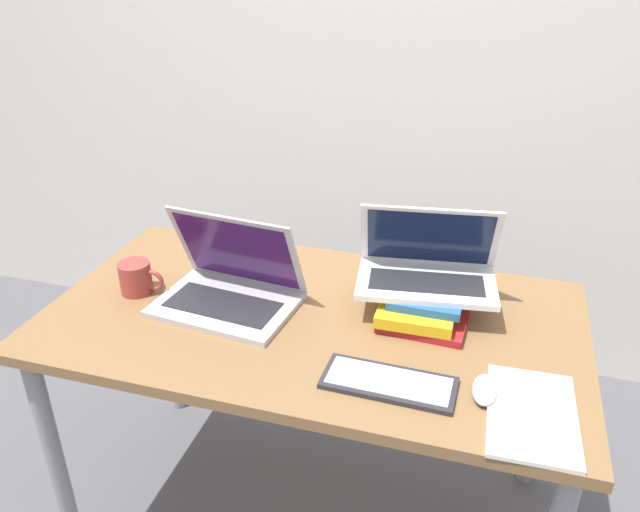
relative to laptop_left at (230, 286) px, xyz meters
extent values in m
cube|color=silver|center=(0.23, 1.01, 0.57)|extent=(8.00, 0.05, 2.70)
cube|color=brown|center=(0.23, 0.00, -0.07)|extent=(1.41, 0.77, 0.03)
cylinder|color=gray|center=(-0.41, -0.32, -0.43)|extent=(0.05, 0.05, 0.70)
cylinder|color=gray|center=(-0.41, 0.33, -0.43)|extent=(0.05, 0.05, 0.70)
cylinder|color=gray|center=(0.88, 0.33, -0.43)|extent=(0.05, 0.05, 0.70)
cube|color=#B2B2B7|center=(0.00, -0.03, -0.04)|extent=(0.39, 0.30, 0.02)
cube|color=#232328|center=(0.00, -0.04, -0.03)|extent=(0.31, 0.17, 0.00)
cube|color=#B2B2B7|center=(0.01, 0.05, 0.08)|extent=(0.38, 0.15, 0.24)
cube|color=#381451|center=(0.01, 0.05, 0.08)|extent=(0.34, 0.12, 0.21)
cube|color=maroon|center=(0.52, 0.10, -0.04)|extent=(0.23, 0.29, 0.02)
cube|color=gold|center=(0.50, 0.10, -0.01)|extent=(0.20, 0.28, 0.03)
cube|color=#235693|center=(0.52, 0.10, 0.01)|extent=(0.19, 0.20, 0.02)
cube|color=silver|center=(0.51, 0.12, 0.03)|extent=(0.39, 0.26, 0.02)
cube|color=#232328|center=(0.51, 0.10, 0.04)|extent=(0.31, 0.15, 0.00)
cube|color=silver|center=(0.50, 0.18, 0.14)|extent=(0.37, 0.14, 0.20)
cube|color=#0F1938|center=(0.50, 0.18, 0.13)|extent=(0.33, 0.12, 0.17)
cube|color=#28282D|center=(0.48, -0.22, -0.05)|extent=(0.30, 0.13, 0.01)
cube|color=silver|center=(0.48, -0.22, -0.04)|extent=(0.28, 0.11, 0.00)
ellipsoid|color=#B2B2B7|center=(0.69, -0.20, -0.04)|extent=(0.06, 0.11, 0.03)
cube|color=white|center=(0.79, -0.24, -0.05)|extent=(0.19, 0.30, 0.01)
cylinder|color=#9E3833|center=(-0.28, -0.02, -0.01)|extent=(0.09, 0.09, 0.09)
torus|color=#9E3833|center=(-0.22, -0.02, -0.01)|extent=(0.06, 0.01, 0.06)
camera|label=1|loc=(0.65, -1.33, 0.85)|focal=35.00mm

